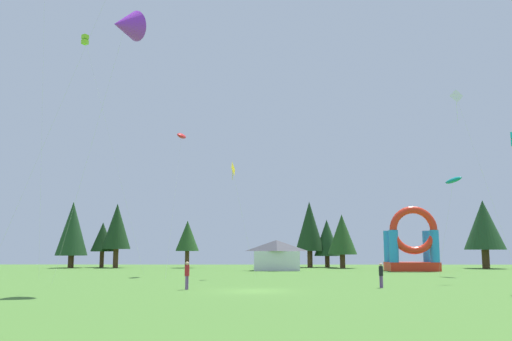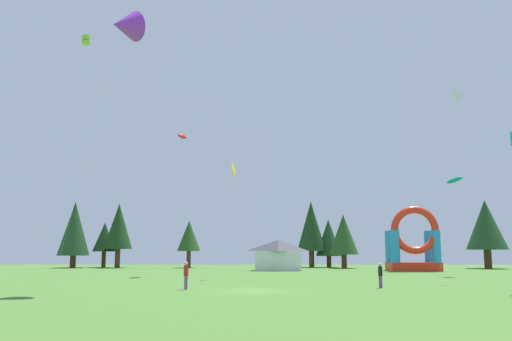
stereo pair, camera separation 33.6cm
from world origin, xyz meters
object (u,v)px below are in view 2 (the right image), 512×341
object	(u,v)px
kite_yellow_diamond	(232,170)
kite_white_diamond	(457,99)
kite_red_parafoil	(182,136)
kite_teal_parafoil	(455,180)
person_left_edge	(186,273)
person_midfield	(380,273)
festival_tent	(278,255)
kite_purple_delta	(125,25)
kite_lime_box	(86,42)
inflatable_yellow_castle	(414,247)

from	to	relation	value
kite_yellow_diamond	kite_white_diamond	world-z (taller)	kite_white_diamond
kite_red_parafoil	kite_teal_parafoil	world-z (taller)	kite_red_parafoil
person_left_edge	person_midfield	distance (m)	13.72
person_left_edge	festival_tent	size ratio (longest dim) A/B	0.33
kite_yellow_diamond	kite_white_diamond	xyz separation A→B (m)	(20.61, -4.42, 5.85)
kite_teal_parafoil	festival_tent	world-z (taller)	kite_teal_parafoil
kite_purple_delta	kite_yellow_diamond	distance (m)	18.71
kite_purple_delta	kite_yellow_diamond	bearing A→B (deg)	65.64
festival_tent	kite_lime_box	bearing A→B (deg)	-137.09
kite_purple_delta	inflatable_yellow_castle	size ratio (longest dim) A/B	2.50
kite_purple_delta	inflatable_yellow_castle	world-z (taller)	kite_purple_delta
kite_lime_box	person_midfield	xyz separation A→B (m)	(26.11, -12.28, -22.28)
kite_white_diamond	person_left_edge	xyz separation A→B (m)	(-22.83, -10.27, -15.07)
kite_teal_parafoil	festival_tent	bearing A→B (deg)	145.01
kite_white_diamond	festival_tent	world-z (taller)	kite_white_diamond
kite_lime_box	kite_teal_parafoil	world-z (taller)	kite_lime_box
kite_white_diamond	kite_lime_box	world-z (taller)	kite_lime_box
kite_lime_box	inflatable_yellow_castle	size ratio (longest dim) A/B	2.99
kite_white_diamond	kite_red_parafoil	xyz separation A→B (m)	(-26.43, 9.97, -1.25)
festival_tent	kite_white_diamond	bearing A→B (deg)	-54.30
kite_white_diamond	kite_red_parafoil	world-z (taller)	kite_white_diamond
kite_lime_box	kite_teal_parafoil	bearing A→B (deg)	7.96
inflatable_yellow_castle	festival_tent	bearing A→B (deg)	175.21
kite_white_diamond	person_left_edge	size ratio (longest dim) A/B	8.96
kite_yellow_diamond	kite_teal_parafoil	distance (m)	23.69
kite_yellow_diamond	inflatable_yellow_castle	size ratio (longest dim) A/B	1.36
kite_white_diamond	inflatable_yellow_castle	xyz separation A→B (m)	(1.15, 20.54, -13.19)
kite_red_parafoil	inflatable_yellow_castle	world-z (taller)	kite_red_parafoil
kite_purple_delta	festival_tent	world-z (taller)	kite_purple_delta
person_midfield	inflatable_yellow_castle	distance (m)	30.90
kite_lime_box	inflatable_yellow_castle	xyz separation A→B (m)	(36.48, 16.76, -20.32)
kite_lime_box	inflatable_yellow_castle	world-z (taller)	kite_lime_box
festival_tent	kite_teal_parafoil	bearing A→B (deg)	-34.99
kite_purple_delta	kite_lime_box	distance (m)	17.20
kite_purple_delta	festival_tent	size ratio (longest dim) A/B	3.49
kite_purple_delta	kite_red_parafoil	distance (m)	21.17
kite_yellow_diamond	festival_tent	xyz separation A→B (m)	(4.83, 17.54, -8.41)
kite_teal_parafoil	person_midfield	xyz separation A→B (m)	(-11.83, -17.59, -8.89)
person_left_edge	festival_tent	xyz separation A→B (m)	(7.05, 32.23, 0.81)
kite_white_diamond	festival_tent	bearing A→B (deg)	125.70
person_midfield	kite_purple_delta	bearing A→B (deg)	62.23
kite_purple_delta	person_midfield	xyz separation A→B (m)	(18.29, 2.33, -17.66)
person_left_edge	person_midfield	size ratio (longest dim) A/B	1.08
inflatable_yellow_castle	kite_purple_delta	bearing A→B (deg)	-132.42
person_left_edge	person_midfield	bearing A→B (deg)	-59.19
kite_red_parafoil	kite_teal_parafoil	bearing A→B (deg)	-1.75
kite_yellow_diamond	inflatable_yellow_castle	xyz separation A→B (m)	(21.76, 16.12, -7.34)
inflatable_yellow_castle	kite_white_diamond	bearing A→B (deg)	-93.20
person_midfield	festival_tent	distance (m)	31.17
festival_tent	kite_yellow_diamond	bearing A→B (deg)	-105.41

